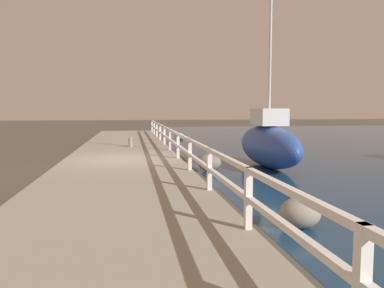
{
  "coord_description": "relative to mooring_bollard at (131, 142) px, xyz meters",
  "views": [
    {
      "loc": [
        0.28,
        -13.21,
        2.02
      ],
      "look_at": [
        1.93,
        -3.21,
        1.09
      ],
      "focal_mm": 35.0,
      "sensor_mm": 36.0,
      "label": 1
    }
  ],
  "objects": [
    {
      "name": "ground_plane",
      "position": [
        -0.28,
        -4.36,
        -0.52
      ],
      "size": [
        120.0,
        120.0,
        0.0
      ],
      "primitive_type": "plane",
      "color": "#4C473D"
    },
    {
      "name": "dock_walkway",
      "position": [
        -0.28,
        -4.36,
        -0.38
      ],
      "size": [
        4.1,
        36.0,
        0.29
      ],
      "color": "gray",
      "rests_on": "ground"
    },
    {
      "name": "railing",
      "position": [
        1.68,
        -4.36,
        0.38
      ],
      "size": [
        0.1,
        32.5,
        0.91
      ],
      "color": "white",
      "rests_on": "dock_walkway"
    },
    {
      "name": "boulder_water_edge",
      "position": [
        3.3,
        7.68,
        -0.3
      ],
      "size": [
        0.6,
        0.54,
        0.45
      ],
      "color": "gray",
      "rests_on": "ground"
    },
    {
      "name": "boulder_downstream",
      "position": [
        2.85,
        -11.7,
        -0.26
      ],
      "size": [
        0.71,
        0.64,
        0.53
      ],
      "color": "gray",
      "rests_on": "ground"
    },
    {
      "name": "boulder_near_dock",
      "position": [
        2.55,
        -5.66,
        -0.24
      ],
      "size": [
        0.77,
        0.69,
        0.57
      ],
      "color": "slate",
      "rests_on": "ground"
    },
    {
      "name": "boulder_mid_strip",
      "position": [
        3.23,
        7.12,
        -0.32
      ],
      "size": [
        0.53,
        0.48,
        0.4
      ],
      "color": "#666056",
      "rests_on": "ground"
    },
    {
      "name": "mooring_bollard",
      "position": [
        0.0,
        0.0,
        0.0
      ],
      "size": [
        0.19,
        0.19,
        0.47
      ],
      "color": "gray",
      "rests_on": "dock_walkway"
    },
    {
      "name": "sailboat_blue",
      "position": [
        4.79,
        -5.09,
        0.3
      ],
      "size": [
        1.36,
        4.73,
        6.44
      ],
      "rotation": [
        0.0,
        0.0,
        -0.0
      ],
      "color": "#2D4C9E",
      "rests_on": "water_surface"
    }
  ]
}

